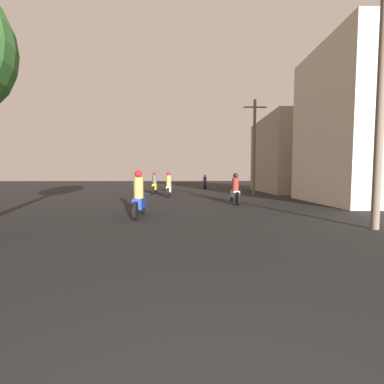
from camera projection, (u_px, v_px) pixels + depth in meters
The scene contains 10 objects.
motorcycle_blue at pixel (139, 199), 8.63m from camera, with size 0.60×1.88×1.57m.
motorcycle_silver at pixel (235, 191), 12.63m from camera, with size 0.60×2.01×1.51m.
motorcycle_white at pixel (169, 187), 16.71m from camera, with size 0.60×1.96×1.61m.
motorcycle_yellow at pixel (155, 185), 19.28m from camera, with size 0.60×1.91×1.64m.
motorcycle_black at pixel (169, 184), 22.30m from camera, with size 0.60×2.05×1.49m.
motorcycle_red at pixel (205, 183), 26.04m from camera, with size 0.60×2.09×1.49m.
building_right_near at pixel (358, 126), 12.77m from camera, with size 4.20×5.70×7.75m.
building_right_far at pixel (291, 155), 21.32m from camera, with size 4.84×7.52×6.08m.
utility_pole_near at pixel (381, 99), 6.47m from camera, with size 1.60×0.20×6.35m.
utility_pole_far at pixel (254, 146), 17.67m from camera, with size 1.60×0.20×6.54m.
Camera 1 is at (-0.07, -0.53, 1.41)m, focal length 24.00 mm.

